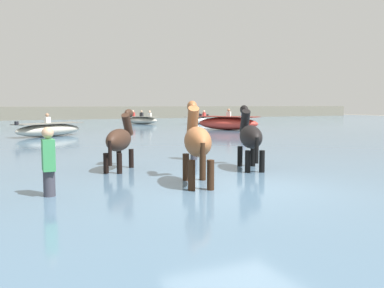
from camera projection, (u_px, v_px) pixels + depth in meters
The scene contains 12 objects.
ground_plane at pixel (240, 210), 7.99m from camera, with size 120.00×120.00×0.00m, color #84755B.
water_surface at pixel (111, 149), 17.00m from camera, with size 90.00×90.00×0.43m, color slate.
horse_lead_black at pixel (250, 139), 10.25m from camera, with size 0.96×1.81×1.99m.
horse_trailing_chestnut at pixel (197, 144), 8.25m from camera, with size 0.93×1.92×2.09m.
horse_flank_dark_bay at pixel (120, 142), 10.08m from camera, with size 1.21×1.61×1.89m.
boat_near_port at pixel (141, 120), 33.65m from camera, with size 2.61×3.02×1.09m.
boat_mid_outer at pixel (228, 123), 25.98m from camera, with size 3.49×4.01×1.31m.
boat_distant_east at pixel (49, 130), 20.70m from camera, with size 3.70×2.82×1.14m.
boat_distant_west at pixel (199, 120), 34.23m from camera, with size 3.06×2.46×1.08m.
person_wading_close at pixel (194, 145), 11.97m from camera, with size 0.26×0.35×1.63m.
person_wading_mid at pixel (49, 171), 7.19m from camera, with size 0.20×0.32×1.63m.
far_shoreline at pixel (42, 115), 43.23m from camera, with size 80.00×2.40×1.78m, color #706B5B.
Camera 1 is at (-4.13, -6.72, 2.01)m, focal length 39.30 mm.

